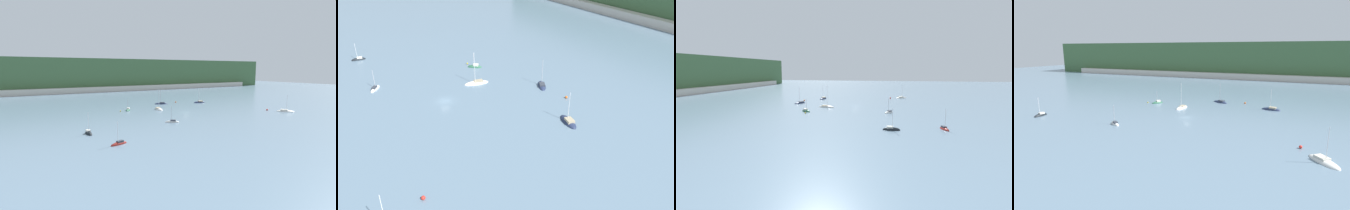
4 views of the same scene
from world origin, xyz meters
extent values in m
plane|color=slate|center=(0.00, 0.00, 0.00)|extent=(600.00, 600.00, 0.00)
cube|color=#42663D|center=(0.00, 172.98, 15.03)|extent=(400.80, 81.40, 30.06)
cube|color=beige|center=(0.00, 128.78, 2.40)|extent=(340.68, 6.00, 4.79)
ellipsoid|color=#232D4C|center=(3.99, 31.74, 0.00)|extent=(7.96, 5.59, 1.76)
cube|color=#333842|center=(4.54, 31.47, 0.81)|extent=(3.24, 2.77, 0.66)
cylinder|color=#B2B2B7|center=(3.65, 31.91, 4.68)|extent=(0.14, 0.14, 8.40)
ellipsoid|color=white|center=(-18.68, -17.26, 0.00)|extent=(5.61, 4.39, 1.65)
cube|color=#333842|center=(-18.30, -17.51, 0.77)|extent=(2.31, 2.04, 0.62)
cylinder|color=#B2B2B7|center=(-18.92, -17.11, 3.42)|extent=(0.14, 0.14, 5.92)
ellipsoid|color=white|center=(42.28, -23.53, 0.00)|extent=(7.72, 8.50, 1.72)
cube|color=beige|center=(41.85, -23.00, 0.80)|extent=(3.57, 3.71, 0.66)
cylinder|color=silver|center=(42.55, -23.86, 4.35)|extent=(0.14, 0.14, 7.75)
ellipsoid|color=maroon|center=(-46.96, -35.27, 0.00)|extent=(5.59, 3.06, 1.50)
cube|color=#333842|center=(-46.55, -35.15, 0.71)|extent=(2.17, 1.60, 0.60)
cylinder|color=silver|center=(-47.22, -35.36, 3.44)|extent=(0.14, 0.14, 6.05)
ellipsoid|color=#2D6647|center=(-22.25, 18.84, 0.00)|extent=(4.55, 5.46, 1.83)
cube|color=silver|center=(-22.00, 19.20, 0.93)|extent=(2.13, 2.31, 0.86)
cylinder|color=#B2B2B7|center=(-22.40, 18.62, 3.08)|extent=(0.14, 0.14, 5.15)
ellipsoid|color=#232D4C|center=(27.09, 25.00, 0.00)|extent=(7.91, 3.92, 1.99)
cube|color=tan|center=(27.68, 24.90, 0.92)|extent=(3.00, 2.31, 0.75)
cylinder|color=silver|center=(26.71, 25.06, 4.52)|extent=(0.14, 0.14, 7.94)
ellipsoid|color=white|center=(-7.76, 13.43, 0.00)|extent=(3.74, 8.57, 1.96)
cube|color=tan|center=(-7.69, 14.09, 0.80)|extent=(2.30, 3.19, 0.53)
cylinder|color=silver|center=(-7.81, 13.02, 5.66)|extent=(0.14, 0.14, 10.25)
ellipsoid|color=black|center=(-51.13, -19.07, 0.00)|extent=(1.84, 5.50, 1.96)
cube|color=silver|center=(-51.14, -18.63, 0.89)|extent=(1.24, 1.99, 0.69)
cylinder|color=silver|center=(-51.13, -19.34, 3.74)|extent=(0.14, 0.14, 6.40)
sphere|color=red|center=(37.65, -16.54, 0.41)|extent=(0.83, 0.83, 0.83)
sphere|color=yellow|center=(-26.67, 17.64, 0.27)|extent=(0.54, 0.54, 0.54)
sphere|color=orange|center=(15.15, 33.32, 0.39)|extent=(0.78, 0.78, 0.78)
camera|label=1|loc=(-71.03, -102.19, 20.59)|focal=28.00mm
camera|label=2|loc=(85.85, -24.20, 43.96)|focal=35.00mm
camera|label=3|loc=(-131.32, -20.32, 18.56)|focal=28.00mm
camera|label=4|loc=(34.72, -85.19, 24.46)|focal=28.00mm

